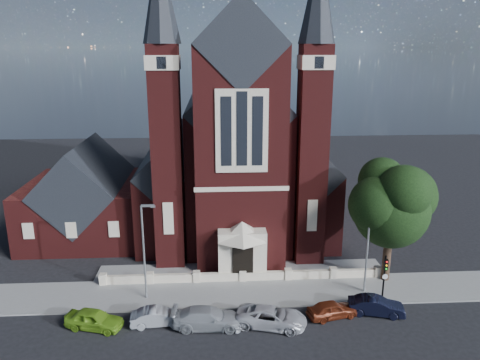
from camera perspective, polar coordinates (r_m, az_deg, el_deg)
The scene contains 16 objects.
ground at distance 49.50m, azimuth -0.30°, elevation -7.61°, with size 120.00×120.00×0.00m, color black.
pavement_strip at distance 40.10m, azimuth 0.51°, elevation -13.58°, with size 60.00×5.00×0.12m, color slate.
forecourt_paving at distance 43.62m, azimuth 0.16°, elevation -11.00°, with size 26.00×3.00×0.14m, color slate.
forecourt_wall at distance 41.85m, azimuth 0.33°, elevation -12.24°, with size 24.00×0.40×0.90m, color beige.
church at distance 54.57m, azimuth -0.75°, elevation 3.67°, with size 20.01×34.90×29.20m.
parish_hall at distance 52.63m, azimuth -18.18°, elevation -2.32°, with size 12.00×12.20×10.24m.
street_tree at distance 41.06m, azimuth 18.27°, elevation -3.06°, with size 6.40×6.60×10.70m.
street_lamp_left at distance 37.93m, azimuth -11.55°, elevation -7.96°, with size 1.16×0.22×8.09m.
street_lamp_right at distance 39.53m, azimuth 15.45°, elevation -7.22°, with size 1.16×0.22×8.09m.
traffic_signal at distance 39.32m, azimuth 17.24°, elevation -10.74°, with size 0.28×0.42×4.00m.
car_lime_van at distance 36.91m, azimuth -17.35°, elevation -15.90°, with size 1.70×4.23×1.44m, color #6DA521.
car_silver_a at distance 36.28m, azimuth -10.02°, elevation -16.10°, with size 1.38×3.95×1.30m, color #919498.
car_silver_b at distance 35.52m, azimuth -3.96°, elevation -16.44°, with size 2.10×5.16×1.50m, color #9A9EA1.
car_white_suv at distance 35.69m, azimuth 3.86°, elevation -16.33°, with size 2.38×5.16×1.43m, color silver.
car_dark_red at distance 37.28m, azimuth 11.15°, elevation -15.22°, with size 1.55×3.84×1.31m, color maroon.
car_navy at distance 38.39m, azimuth 16.26°, elevation -14.53°, with size 1.47×4.23×1.39m, color black.
Camera 1 is at (-2.36, -30.34, 19.71)m, focal length 35.00 mm.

